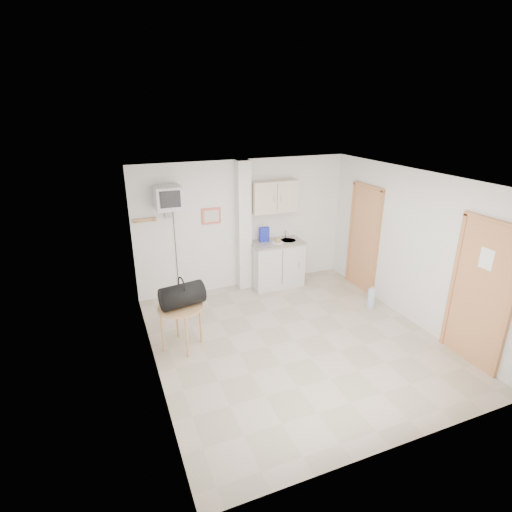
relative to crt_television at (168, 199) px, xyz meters
name	(u,v)px	position (x,y,z in m)	size (l,w,h in m)	color
ground	(295,340)	(1.45, -2.02, -1.94)	(4.50, 4.50, 0.00)	#B7A591
room_envelope	(310,243)	(1.69, -1.93, -0.40)	(4.24, 4.54, 2.55)	white
kitchenette	(276,247)	(2.02, -0.02, -1.13)	(1.03, 0.58, 2.10)	silver
crt_television	(168,199)	(0.00, 0.00, 0.00)	(0.44, 0.45, 2.15)	slate
round_table	(181,311)	(-0.20, -1.53, -1.34)	(0.66, 0.66, 0.68)	tan
duffel_bag	(182,295)	(-0.16, -1.54, -1.08)	(0.67, 0.45, 0.46)	black
water_bottle	(371,298)	(3.21, -1.56, -1.76)	(0.13, 0.13, 0.40)	#ACC3E4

